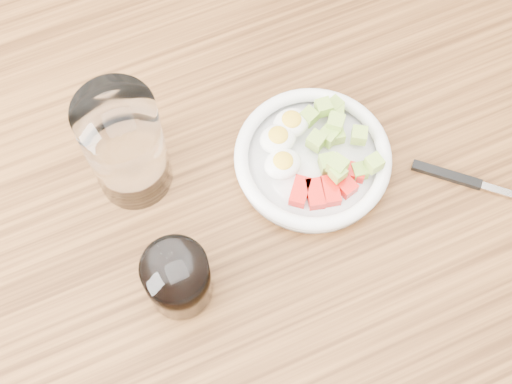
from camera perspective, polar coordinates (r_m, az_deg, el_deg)
ground at (r=1.58m, az=0.49°, el=-11.81°), size 4.00×4.00×0.00m
dining_table at (r=0.94m, az=0.81°, el=-3.48°), size 1.50×0.90×0.77m
bowl at (r=0.85m, az=4.46°, el=2.84°), size 0.19×0.19×0.05m
fork at (r=0.89m, az=16.46°, el=0.87°), size 0.14×0.13×0.01m
water_glass at (r=0.80m, az=-10.41°, el=3.61°), size 0.09×0.09×0.16m
coffee_glass at (r=0.77m, az=-6.28°, el=-6.93°), size 0.07×0.07×0.08m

